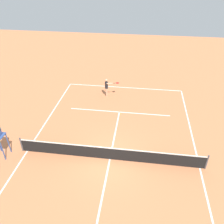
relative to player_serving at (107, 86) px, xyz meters
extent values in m
plane|color=#D37A4C|center=(-1.44, 8.08, -1.04)|extent=(60.00, 60.00, 0.00)
cube|color=white|center=(-1.44, -1.95, -1.04)|extent=(11.10, 0.10, 0.01)
cube|color=white|center=(-6.99, 8.08, -1.04)|extent=(0.10, 20.07, 0.01)
cube|color=white|center=(4.11, 8.08, -1.04)|extent=(0.10, 20.07, 0.01)
cube|color=white|center=(-1.44, 2.57, -1.04)|extent=(8.33, 0.10, 0.01)
cube|color=white|center=(-1.44, 8.08, -1.04)|extent=(0.10, 11.04, 0.01)
cylinder|color=#4C4C51|center=(-7.29, 8.08, -0.50)|extent=(0.10, 0.10, 1.07)
cylinder|color=#4C4C51|center=(4.41, 8.08, -0.50)|extent=(0.10, 0.10, 1.07)
cube|color=black|center=(-1.44, 8.08, -0.58)|extent=(11.70, 0.03, 0.91)
cube|color=white|center=(-1.44, 8.08, -0.11)|extent=(11.70, 0.04, 0.06)
cylinder|color=#D8A884|center=(0.08, -0.09, -0.63)|extent=(0.12, 0.12, 0.81)
cylinder|color=#D8A884|center=(0.03, 0.10, -0.63)|extent=(0.12, 0.12, 0.81)
cylinder|color=black|center=(0.05, 0.01, 0.09)|extent=(0.28, 0.28, 0.63)
sphere|color=#D8A884|center=(0.05, 0.01, 0.59)|extent=(0.23, 0.23, 0.23)
cylinder|color=#D8A884|center=(0.10, -0.17, 0.12)|extent=(0.09, 0.09, 0.56)
cylinder|color=#D8A884|center=(-0.27, 0.11, 0.33)|extent=(0.57, 0.23, 0.09)
cylinder|color=black|center=(-0.67, 0.00, 0.33)|extent=(0.26, 0.10, 0.04)
ellipsoid|color=red|center=(-0.95, -0.07, 0.33)|extent=(0.38, 0.35, 0.04)
sphere|color=#CCE033|center=(-1.57, 2.89, -1.01)|extent=(0.07, 0.07, 0.07)
cylinder|color=#38518C|center=(5.13, 9.02, -0.26)|extent=(0.07, 0.07, 1.55)
cylinder|color=#38518C|center=(5.13, 8.32, -0.26)|extent=(0.07, 0.07, 1.55)
camera|label=1|loc=(-3.03, 18.61, 9.55)|focal=37.01mm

